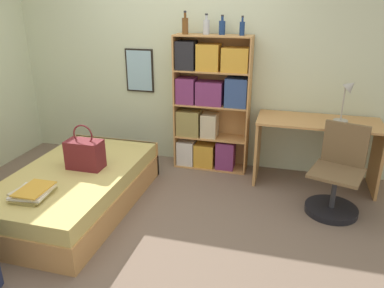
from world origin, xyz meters
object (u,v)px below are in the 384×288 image
at_px(desk, 317,140).
at_px(bottle_brown, 206,26).
at_px(bed, 77,188).
at_px(bookcase, 209,105).
at_px(bottle_green, 185,25).
at_px(handbag, 85,154).
at_px(desk_chair, 336,186).
at_px(bottle_clear, 222,27).
at_px(book_stack_on_bed, 33,192).
at_px(desk_lamp, 348,93).
at_px(bottle_blue, 242,28).

bearing_deg(desk, bottle_brown, 173.14).
bearing_deg(bed, bookcase, 50.59).
bearing_deg(bookcase, bottle_green, -174.31).
bearing_deg(bottle_green, bed, -121.74).
bearing_deg(handbag, desk_chair, 12.23).
relative_size(bottle_brown, bottle_clear, 1.05).
distance_m(bottle_green, desk, 1.97).
distance_m(desk, desk_chair, 0.66).
xyz_separation_m(book_stack_on_bed, bookcase, (1.13, 1.89, 0.36)).
bearing_deg(book_stack_on_bed, bottle_brown, 60.53).
relative_size(bookcase, desk_lamp, 3.41).
bearing_deg(book_stack_on_bed, desk, 36.06).
relative_size(bottle_clear, desk, 0.16).
distance_m(bottle_brown, bottle_blue, 0.41).
bearing_deg(bottle_green, desk, -4.05).
xyz_separation_m(bottle_brown, desk, (1.33, -0.16, -1.18)).
bearing_deg(bottle_blue, bottle_green, -178.17).
xyz_separation_m(bottle_green, desk_chair, (1.75, -0.68, -1.46)).
relative_size(handbag, bottle_clear, 2.15).
height_order(book_stack_on_bed, desk, desk).
bearing_deg(bottle_brown, handbag, -126.73).
bearing_deg(desk, desk_chair, -71.38).
bearing_deg(desk, bookcase, 173.80).
height_order(handbag, bottle_green, bottle_green).
bearing_deg(desk, handbag, -154.09).
distance_m(bottle_green, desk_chair, 2.38).
height_order(bottle_green, bottle_brown, bottle_green).
distance_m(handbag, bottle_clear, 2.05).
height_order(book_stack_on_bed, bottle_brown, bottle_brown).
relative_size(handbag, bookcase, 0.28).
bearing_deg(book_stack_on_bed, bottle_clear, 56.90).
bearing_deg(bottle_blue, book_stack_on_bed, -128.38).
height_order(bed, desk, desk).
height_order(book_stack_on_bed, bottle_green, bottle_green).
distance_m(desk_lamp, desk_chair, 1.01).
height_order(handbag, bottle_brown, bottle_brown).
bearing_deg(handbag, bed, -140.59).
distance_m(bookcase, desk, 1.31).
bearing_deg(bookcase, desk, -6.20).
height_order(bottle_green, desk_chair, bottle_green).
distance_m(bed, bookcase, 1.81).
bearing_deg(handbag, bottle_brown, 53.27).
relative_size(bottle_green, desk, 0.19).
height_order(handbag, book_stack_on_bed, handbag).
relative_size(bottle_green, bottle_clear, 1.20).
xyz_separation_m(book_stack_on_bed, bottle_clear, (1.26, 1.93, 1.27)).
height_order(handbag, desk_chair, desk_chair).
distance_m(book_stack_on_bed, bottle_blue, 2.71).
bearing_deg(bottle_brown, bottle_green, -168.26).
bearing_deg(bottle_clear, book_stack_on_bed, -123.10).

